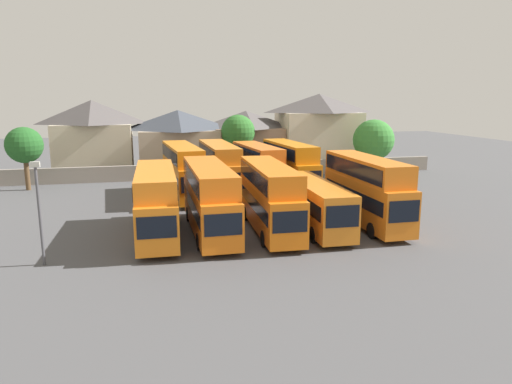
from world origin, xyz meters
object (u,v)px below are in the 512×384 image
object	(u,v)px
house_terrace_left	(93,137)
lamp_post_lot_edge	(39,207)
bus_1	(156,199)
bus_7	(219,166)
bus_4	(314,202)
bus_6	(183,168)
bus_8	(258,166)
bus_9	(290,164)
tree_behind_wall	(24,145)
house_terrace_centre	(179,140)
tree_right_of_lot	(373,140)
bus_5	(366,187)
house_terrace_right	(246,139)
bus_2	(209,195)
bus_3	(270,194)
house_terrace_far_right	(318,130)
tree_left_of_lot	(238,132)

from	to	relation	value
house_terrace_left	lamp_post_lot_edge	distance (m)	33.74
bus_1	bus_7	distance (m)	14.63
bus_4	bus_1	bearing A→B (deg)	-91.95
bus_4	bus_6	world-z (taller)	bus_6
bus_1	bus_6	distance (m)	12.88
bus_4	bus_8	size ratio (longest dim) A/B	1.06
bus_4	bus_8	world-z (taller)	bus_8
bus_9	tree_behind_wall	xyz separation A→B (m)	(-26.43, 6.54, 1.86)
bus_9	house_terrace_centre	bearing A→B (deg)	-150.89
bus_4	tree_right_of_lot	distance (m)	26.59
tree_behind_wall	lamp_post_lot_edge	distance (m)	24.93
bus_5	house_terrace_right	distance (m)	30.50
bus_9	bus_4	bearing A→B (deg)	-13.21
bus_6	house_terrace_left	bearing A→B (deg)	-154.62
bus_4	bus_9	distance (m)	14.16
bus_5	bus_9	bearing A→B (deg)	-172.77
bus_2	house_terrace_left	xyz separation A→B (m)	(-10.67, 29.44, 1.96)
bus_6	bus_5	bearing A→B (deg)	39.32
bus_3	bus_4	distance (m)	3.45
bus_4	house_terrace_centre	size ratio (longest dim) A/B	1.04
house_terrace_left	house_terrace_far_right	size ratio (longest dim) A/B	0.88
house_terrace_centre	tree_behind_wall	xyz separation A→B (m)	(-16.26, -9.37, 0.62)
house_terrace_left	house_terrace_far_right	xyz separation A→B (m)	(29.49, -0.85, 0.40)
house_terrace_centre	lamp_post_lot_edge	xyz separation A→B (m)	(-10.03, -33.47, -0.59)
house_terrace_right	bus_3	bearing A→B (deg)	-98.75
house_terrace_centre	lamp_post_lot_edge	world-z (taller)	house_terrace_centre
house_terrace_right	tree_behind_wall	xyz separation A→B (m)	(-25.36, -10.05, 0.71)
bus_5	bus_2	bearing A→B (deg)	-92.27
house_terrace_centre	tree_behind_wall	world-z (taller)	house_terrace_centre
bus_5	bus_3	bearing A→B (deg)	-89.36
bus_6	tree_left_of_lot	xyz separation A→B (m)	(7.86, 12.72, 2.42)
bus_6	house_terrace_left	world-z (taller)	house_terrace_left
bus_1	bus_4	xyz separation A→B (m)	(11.29, -0.67, -0.67)
bus_9	tree_behind_wall	bearing A→B (deg)	-107.38
bus_4	house_terrace_far_right	xyz separation A→B (m)	(11.20, 29.23, 3.11)
bus_1	house_terrace_right	world-z (taller)	house_terrace_right
house_terrace_right	bus_8	bearing A→B (deg)	-97.94
bus_1	bus_7	world-z (taller)	bus_7
bus_7	tree_right_of_lot	world-z (taller)	tree_right_of_lot
bus_2	bus_3	bearing A→B (deg)	82.22
bus_4	house_terrace_right	world-z (taller)	house_terrace_right
tree_behind_wall	bus_2	bearing A→B (deg)	-50.37
bus_3	bus_2	bearing A→B (deg)	-95.21
house_terrace_centre	tree_right_of_lot	size ratio (longest dim) A/B	1.53
bus_9	house_terrace_far_right	size ratio (longest dim) A/B	0.97
house_terrace_left	house_terrace_centre	bearing A→B (deg)	-1.29
bus_7	bus_5	bearing A→B (deg)	32.17
bus_3	tree_right_of_lot	xyz separation A→B (m)	(18.88, 21.39, 1.59)
bus_8	lamp_post_lot_edge	size ratio (longest dim) A/B	1.72
tree_right_of_lot	bus_8	bearing A→B (deg)	-154.53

